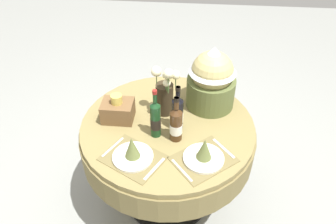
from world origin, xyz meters
TOP-DOWN VIEW (x-y plane):
  - ground at (0.00, 0.00)m, footprint 8.00×8.00m
  - dining_table at (0.00, 0.00)m, footprint 1.16×1.16m
  - place_setting_left at (-0.17, -0.32)m, footprint 0.42×0.39m
  - place_setting_right at (0.24, -0.29)m, footprint 0.43×0.42m
  - flower_vase at (-0.03, 0.12)m, footprint 0.19×0.17m
  - wine_bottle_left at (-0.06, -0.11)m, footprint 0.07×0.07m
  - wine_bottle_right at (0.06, -0.03)m, footprint 0.07×0.07m
  - wine_bottle_rear at (0.06, -0.13)m, footprint 0.08×0.08m
  - gift_tub_back_right at (0.27, 0.24)m, footprint 0.33×0.33m
  - woven_basket_side_left at (-0.33, 0.03)m, footprint 0.20×0.16m

SIDE VIEW (x-z plane):
  - ground at x=0.00m, z-range 0.00..0.00m
  - dining_table at x=0.00m, z-range 0.23..0.99m
  - place_setting_left at x=-0.17m, z-range 0.72..0.88m
  - place_setting_right at x=0.24m, z-range 0.72..0.88m
  - woven_basket_side_left at x=-0.33m, z-range 0.73..0.92m
  - wine_bottle_rear at x=0.06m, z-range 0.72..1.03m
  - wine_bottle_right at x=0.06m, z-range 0.72..1.04m
  - wine_bottle_left at x=-0.06m, z-range 0.72..1.06m
  - flower_vase at x=-0.03m, z-range 0.73..1.13m
  - gift_tub_back_right at x=0.27m, z-range 0.77..1.21m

